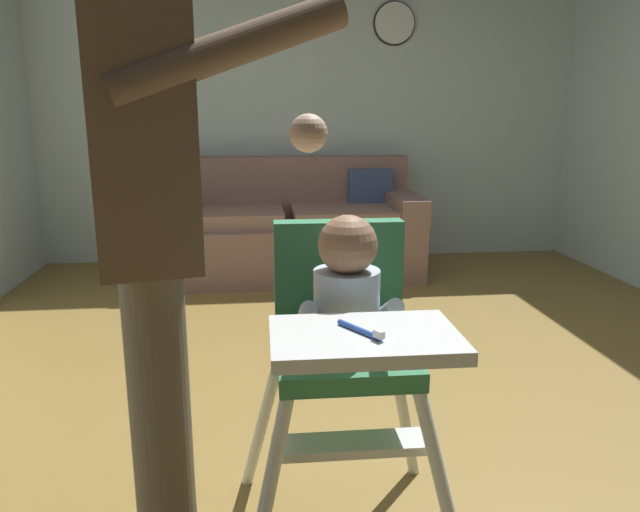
{
  "coord_description": "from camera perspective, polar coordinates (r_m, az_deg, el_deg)",
  "views": [
    {
      "loc": [
        -0.48,
        -2.24,
        1.18
      ],
      "look_at": [
        -0.29,
        -0.57,
        0.77
      ],
      "focal_mm": 33.12,
      "sensor_mm": 36.0,
      "label": 1
    }
  ],
  "objects": [
    {
      "name": "high_chair",
      "position": [
        1.55,
        2.46,
        -6.6
      ],
      "size": [
        0.62,
        0.73,
        0.94
      ],
      "rotation": [
        0.0,
        0.0,
        -1.58
      ],
      "color": "white",
      "rests_on": "ground"
    },
    {
      "name": "wall_far",
      "position": [
        4.9,
        -0.8,
        15.64
      ],
      "size": [
        5.12,
        0.06,
        2.72
      ],
      "primitive_type": "cube",
      "color": "silver",
      "rests_on": "ground"
    },
    {
      "name": "adult_standing",
      "position": [
        1.39,
        -16.14,
        2.31
      ],
      "size": [
        0.58,
        0.5,
        1.62
      ],
      "rotation": [
        0.0,
        0.0,
        0.22
      ],
      "color": "#6C6151",
      "rests_on": "ground"
    },
    {
      "name": "couch",
      "position": [
        4.44,
        -3.1,
        2.53
      ],
      "size": [
        1.93,
        0.86,
        0.86
      ],
      "rotation": [
        0.0,
        0.0,
        -1.57
      ],
      "color": "#87655D",
      "rests_on": "ground"
    },
    {
      "name": "ground",
      "position": [
        2.6,
        5.17,
        -14.72
      ],
      "size": [
        5.92,
        6.81,
        0.1
      ],
      "primitive_type": "cube",
      "color": "olive"
    },
    {
      "name": "wall_clock",
      "position": [
        5.01,
        7.19,
        21.41
      ],
      "size": [
        0.34,
        0.04,
        0.34
      ],
      "color": "white"
    }
  ]
}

